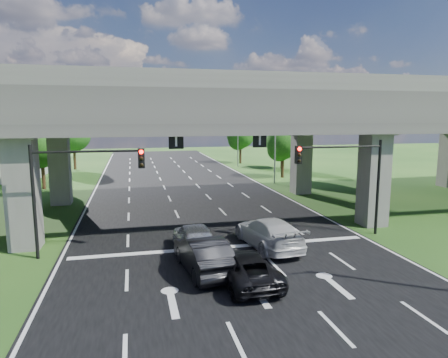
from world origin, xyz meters
name	(u,v)px	position (x,y,z in m)	size (l,w,h in m)	color
ground	(241,270)	(0.00, 0.00, 0.00)	(160.00, 160.00, 0.00)	#1D4215
road	(204,219)	(0.00, 10.00, 0.01)	(18.00, 120.00, 0.03)	black
overpass	(199,110)	(0.00, 12.00, 7.92)	(80.00, 15.00, 10.00)	#393633
signal_right	(348,170)	(7.82, 3.94, 4.19)	(5.76, 0.54, 6.00)	black
signal_left	(77,179)	(-7.82, 3.94, 4.19)	(5.76, 0.54, 6.00)	black
streetlight_far	(272,131)	(10.10, 24.00, 5.85)	(3.38, 0.25, 10.00)	gray
streetlight_beyond	(235,127)	(10.10, 40.00, 5.85)	(3.38, 0.25, 10.00)	gray
tree_left_near	(42,142)	(-13.95, 26.00, 4.82)	(4.50, 4.50, 7.80)	black
tree_left_mid	(29,144)	(-16.95, 34.00, 4.17)	(3.91, 3.90, 6.76)	black
tree_left_far	(74,133)	(-12.95, 42.00, 5.14)	(4.80, 4.80, 8.32)	black
tree_right_near	(283,141)	(13.05, 28.00, 4.50)	(4.20, 4.20, 7.28)	black
tree_right_mid	(283,140)	(16.05, 36.00, 4.17)	(3.91, 3.90, 6.76)	black
tree_right_far	(241,133)	(12.05, 44.00, 4.82)	(4.50, 4.50, 7.80)	black
car_silver	(195,238)	(-1.80, 3.00, 0.86)	(1.96, 4.88, 1.66)	#9EA1A5
car_dark	(204,254)	(-1.80, 0.20, 0.88)	(1.80, 5.17, 1.70)	black
car_white	(268,233)	(2.43, 3.00, 0.87)	(2.34, 5.76, 1.67)	#B2B2B2
car_trailing	(245,268)	(-0.21, -1.48, 0.71)	(2.27, 4.92, 1.37)	black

